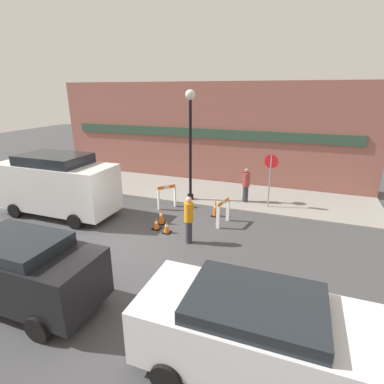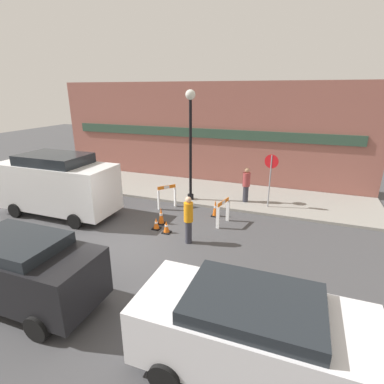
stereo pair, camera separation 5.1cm
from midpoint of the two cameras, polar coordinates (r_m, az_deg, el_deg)
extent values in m
plane|color=#424244|center=(10.54, -13.13, -10.43)|extent=(60.00, 60.00, 0.00)
cube|color=gray|center=(15.77, -0.49, 0.35)|extent=(18.00, 3.83, 0.12)
cube|color=#93564C|center=(16.99, 1.91, 11.03)|extent=(18.00, 0.12, 5.50)
cube|color=#2D4738|center=(16.88, 1.79, 11.15)|extent=(16.20, 0.10, 0.50)
cylinder|color=black|center=(14.29, -0.40, -0.89)|extent=(0.29, 0.29, 0.24)
cylinder|color=black|center=(13.71, -0.42, 7.68)|extent=(0.13, 0.13, 4.58)
sphere|color=silver|center=(13.45, -0.44, 18.05)|extent=(0.44, 0.44, 0.44)
cylinder|color=gray|center=(13.47, 14.46, 1.94)|extent=(0.06, 0.06, 2.34)
cylinder|color=red|center=(13.24, 14.78, 5.66)|extent=(0.59, 0.13, 0.60)
cube|color=white|center=(11.52, 4.85, -4.92)|extent=(0.14, 0.09, 0.87)
cube|color=white|center=(12.21, 6.71, -3.56)|extent=(0.14, 0.09, 0.87)
cube|color=orange|center=(11.67, 5.89, -1.92)|extent=(0.22, 0.88, 0.15)
cube|color=white|center=(11.67, 5.89, -1.92)|extent=(0.09, 0.27, 0.14)
cube|color=white|center=(13.62, -3.38, -0.95)|extent=(0.14, 0.13, 0.91)
cube|color=white|center=(13.32, -6.50, -1.51)|extent=(0.14, 0.13, 0.91)
cube|color=orange|center=(13.29, -4.99, 0.92)|extent=(0.58, 0.67, 0.15)
cube|color=white|center=(13.29, -4.99, 0.92)|extent=(0.19, 0.22, 0.14)
cube|color=black|center=(11.67, -6.88, -6.91)|extent=(0.30, 0.30, 0.04)
cone|color=orange|center=(11.57, -6.93, -5.90)|extent=(0.22, 0.23, 0.41)
cylinder|color=white|center=(11.56, -6.93, -5.81)|extent=(0.13, 0.13, 0.06)
cube|color=black|center=(12.75, 4.32, -4.50)|extent=(0.30, 0.30, 0.04)
cone|color=orange|center=(12.61, 4.36, -2.96)|extent=(0.22, 0.22, 0.70)
cylinder|color=white|center=(12.60, 4.36, -2.82)|extent=(0.13, 0.13, 0.10)
cube|color=black|center=(11.34, -4.97, -7.64)|extent=(0.30, 0.30, 0.04)
cone|color=orange|center=(11.23, -5.00, -6.53)|extent=(0.23, 0.23, 0.45)
cylinder|color=white|center=(11.22, -5.01, -6.42)|extent=(0.13, 0.13, 0.06)
cube|color=black|center=(12.08, -5.95, -5.93)|extent=(0.30, 0.30, 0.04)
cone|color=orange|center=(11.94, -6.01, -4.41)|extent=(0.22, 0.22, 0.66)
cylinder|color=white|center=(11.93, -6.01, -4.26)|extent=(0.13, 0.13, 0.09)
cylinder|color=#33333D|center=(10.45, -0.75, -7.62)|extent=(0.30, 0.30, 0.81)
cylinder|color=orange|center=(10.14, -0.76, -3.84)|extent=(0.41, 0.41, 0.68)
sphere|color=#DBAD89|center=(9.98, -0.77, -1.49)|extent=(0.27, 0.27, 0.21)
cylinder|color=#33333D|center=(14.11, 10.04, -0.33)|extent=(0.32, 0.32, 0.76)
cylinder|color=#A33D3D|center=(13.90, 10.20, 2.39)|extent=(0.44, 0.44, 0.63)
sphere|color=tan|center=(13.79, 10.31, 4.10)|extent=(0.29, 0.29, 0.23)
cube|color=black|center=(8.58, -29.92, -12.89)|extent=(4.06, 1.65, 1.23)
cube|color=#1E2328|center=(8.30, -30.62, -9.23)|extent=(2.23, 1.52, 0.55)
cylinder|color=black|center=(8.57, -19.20, -16.17)|extent=(0.60, 0.18, 0.60)
cylinder|color=black|center=(7.67, -27.47, -22.12)|extent=(0.60, 0.18, 0.60)
cylinder|color=black|center=(10.20, -30.53, -11.91)|extent=(0.60, 0.18, 0.60)
cube|color=silver|center=(6.11, 11.33, -25.05)|extent=(4.28, 1.82, 1.13)
cube|color=#1E2328|center=(5.74, 11.71, -20.95)|extent=(2.35, 1.68, 0.52)
cylinder|color=black|center=(7.20, 23.85, -24.59)|extent=(0.60, 0.18, 0.60)
cylinder|color=black|center=(7.37, 1.32, -21.48)|extent=(0.60, 0.18, 0.60)
cylinder|color=black|center=(6.18, -5.15, -31.73)|extent=(0.60, 0.18, 0.60)
cube|color=white|center=(13.71, -24.28, 1.01)|extent=(4.99, 1.92, 1.91)
cube|color=#1E2328|center=(13.48, -24.83, 4.88)|extent=(2.74, 1.77, 0.80)
cylinder|color=black|center=(13.72, -16.33, -2.26)|extent=(0.60, 0.18, 0.60)
cylinder|color=black|center=(12.36, -21.55, -5.23)|extent=(0.60, 0.18, 0.60)
cylinder|color=black|center=(15.69, -25.50, -0.71)|extent=(0.60, 0.18, 0.60)
cylinder|color=black|center=(14.52, -30.78, -3.08)|extent=(0.60, 0.18, 0.60)
camera|label=1|loc=(0.03, -90.12, -0.04)|focal=28.00mm
camera|label=2|loc=(0.03, 89.88, 0.04)|focal=28.00mm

